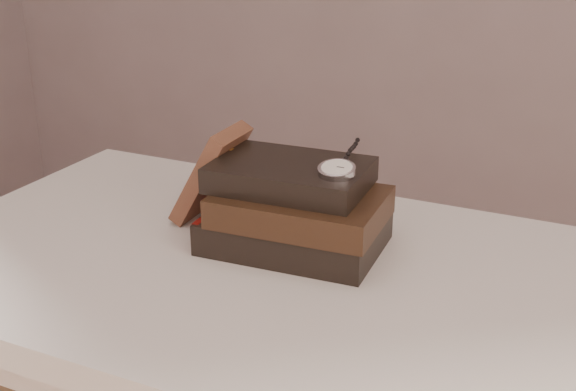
% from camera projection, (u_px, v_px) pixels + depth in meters
% --- Properties ---
extents(table, '(1.00, 0.60, 0.75)m').
position_uv_depth(table, '(267.00, 320.00, 1.05)').
color(table, silver).
rests_on(table, ground).
extents(book_stack, '(0.25, 0.18, 0.12)m').
position_uv_depth(book_stack, '(295.00, 210.00, 1.04)').
color(book_stack, black).
rests_on(book_stack, table).
extents(journal, '(0.10, 0.10, 0.15)m').
position_uv_depth(journal, '(211.00, 173.00, 1.12)').
color(journal, '#47261B').
rests_on(journal, table).
extents(pocket_watch, '(0.05, 0.15, 0.02)m').
position_uv_depth(pocket_watch, '(338.00, 168.00, 0.98)').
color(pocket_watch, silver).
rests_on(pocket_watch, book_stack).
extents(eyeglasses, '(0.11, 0.12, 0.05)m').
position_uv_depth(eyeglasses, '(262.00, 174.00, 1.13)').
color(eyeglasses, silver).
rests_on(eyeglasses, book_stack).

